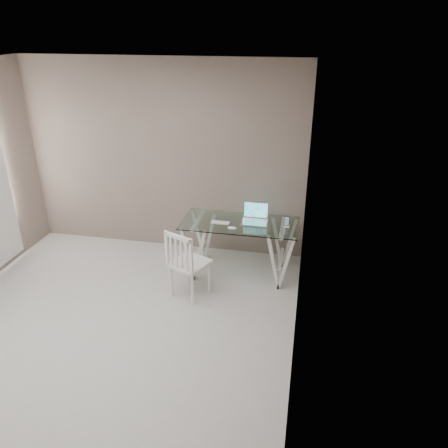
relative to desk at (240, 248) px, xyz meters
name	(u,v)px	position (x,y,z in m)	size (l,w,h in m)	color
room	(76,187)	(-1.26, -1.62, 1.33)	(4.50, 4.52, 2.71)	#B2AFAB
desk	(240,248)	(0.00, 0.00, 0.00)	(1.50, 0.70, 0.75)	silver
chair	(186,262)	(-0.54, -0.68, 0.11)	(0.54, 0.54, 0.90)	white
laptop	(255,217)	(0.18, 0.09, 0.42)	(0.33, 0.27, 0.24)	#BBBCC0
keyboard	(220,223)	(-0.25, -0.06, 0.37)	(0.26, 0.11, 0.01)	silver
mouse	(232,228)	(-0.07, -0.22, 0.38)	(0.11, 0.07, 0.04)	white
phone_dock	(287,224)	(0.59, 0.00, 0.40)	(0.07, 0.07, 0.14)	white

